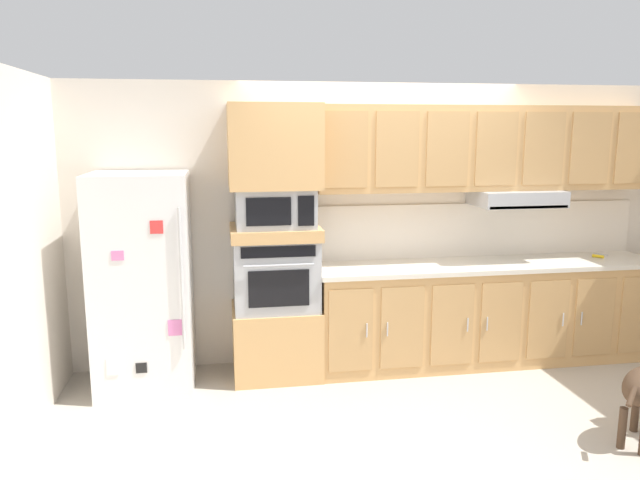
{
  "coord_description": "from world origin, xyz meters",
  "views": [
    {
      "loc": [
        -1.42,
        -4.21,
        2.1
      ],
      "look_at": [
        -0.63,
        0.56,
        1.21
      ],
      "focal_mm": 33.84,
      "sensor_mm": 36.0,
      "label": 1
    }
  ],
  "objects_px": {
    "refrigerator": "(143,282)",
    "microwave": "(275,207)",
    "built_in_oven": "(275,273)",
    "screwdriver": "(598,256)"
  },
  "relations": [
    {
      "from": "refrigerator",
      "to": "microwave",
      "type": "height_order",
      "value": "refrigerator"
    },
    {
      "from": "built_in_oven",
      "to": "screwdriver",
      "type": "bearing_deg",
      "value": 0.6
    },
    {
      "from": "refrigerator",
      "to": "built_in_oven",
      "type": "height_order",
      "value": "refrigerator"
    },
    {
      "from": "microwave",
      "to": "screwdriver",
      "type": "xyz_separation_m",
      "value": [
        3.02,
        0.03,
        -0.53
      ]
    },
    {
      "from": "microwave",
      "to": "built_in_oven",
      "type": "bearing_deg",
      "value": 179.23
    },
    {
      "from": "refrigerator",
      "to": "microwave",
      "type": "distance_m",
      "value": 1.23
    },
    {
      "from": "refrigerator",
      "to": "microwave",
      "type": "bearing_deg",
      "value": 3.59
    },
    {
      "from": "built_in_oven",
      "to": "microwave",
      "type": "relative_size",
      "value": 1.09
    },
    {
      "from": "microwave",
      "to": "screwdriver",
      "type": "distance_m",
      "value": 3.06
    },
    {
      "from": "built_in_oven",
      "to": "refrigerator",
      "type": "bearing_deg",
      "value": -176.41
    }
  ]
}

